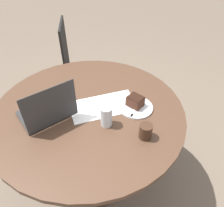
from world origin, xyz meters
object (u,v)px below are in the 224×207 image
object	(u,v)px
chair	(80,70)
plate	(136,107)
laptop	(48,111)
coffee_glass	(146,131)

from	to	relation	value
chair	plate	size ratio (longest dim) A/B	4.66
laptop	chair	bearing A→B (deg)	49.64
plate	coffee_glass	size ratio (longest dim) A/B	2.43
plate	laptop	size ratio (longest dim) A/B	0.66
plate	laptop	bearing A→B (deg)	147.03
coffee_glass	laptop	world-z (taller)	laptop
chair	laptop	world-z (taller)	laptop
plate	coffee_glass	distance (m)	0.24
chair	coffee_glass	xyz separation A→B (m)	(-0.36, -1.16, 0.32)
plate	laptop	distance (m)	0.54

